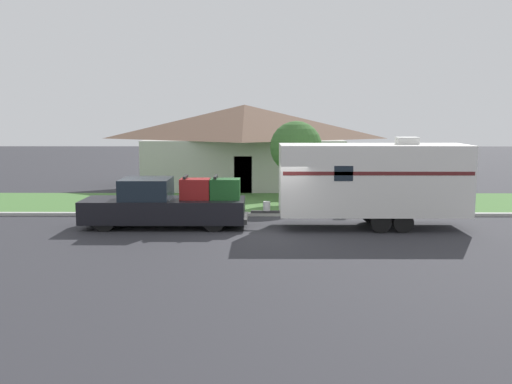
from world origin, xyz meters
name	(u,v)px	position (x,y,z in m)	size (l,w,h in m)	color
ground_plane	(274,234)	(0.00, 0.00, 0.00)	(120.00, 120.00, 0.00)	#2D2D33
curb_strip	(272,214)	(0.00, 3.75, 0.07)	(80.00, 0.30, 0.14)	#ADADA8
lawn_strip	(270,203)	(0.00, 7.40, 0.01)	(80.00, 7.00, 0.03)	#477538
house_across_street	(245,144)	(-1.49, 14.60, 2.61)	(12.55, 7.92, 5.02)	#B2B2A8
pickup_truck	(166,205)	(-4.24, 1.22, 0.89)	(6.44, 2.04, 2.04)	black
travel_trailer	(373,179)	(3.86, 1.22, 1.90)	(8.35, 2.38, 3.54)	black
mailbox	(350,192)	(3.47, 4.31, 0.99)	(0.48, 0.20, 1.29)	brown
tree_in_yard	(296,147)	(1.27, 7.61, 2.79)	(2.60, 2.60, 4.10)	brown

